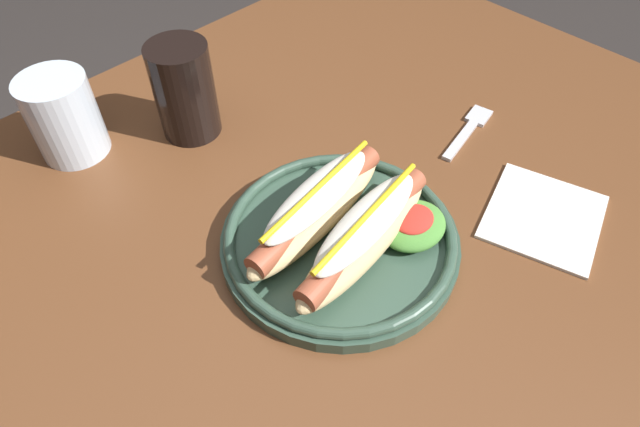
# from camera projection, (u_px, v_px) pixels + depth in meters

# --- Properties ---
(dining_table) EXTENTS (1.30, 0.81, 0.74)m
(dining_table) POSITION_uv_depth(u_px,v_px,m) (253.00, 305.00, 0.66)
(dining_table) COLOR brown
(dining_table) RESTS_ON ground_plane
(hot_dog_plate) EXTENTS (0.25, 0.25, 0.08)m
(hot_dog_plate) POSITION_uv_depth(u_px,v_px,m) (343.00, 231.00, 0.57)
(hot_dog_plate) COLOR #334C3D
(hot_dog_plate) RESTS_ON dining_table
(fork) EXTENTS (0.12, 0.04, 0.00)m
(fork) POSITION_uv_depth(u_px,v_px,m) (469.00, 129.00, 0.72)
(fork) COLOR silver
(fork) RESTS_ON dining_table
(soda_cup) EXTENTS (0.08, 0.08, 0.12)m
(soda_cup) POSITION_uv_depth(u_px,v_px,m) (185.00, 91.00, 0.67)
(soda_cup) COLOR black
(soda_cup) RESTS_ON dining_table
(water_cup) EXTENTS (0.08, 0.08, 0.10)m
(water_cup) POSITION_uv_depth(u_px,v_px,m) (64.00, 117.00, 0.65)
(water_cup) COLOR silver
(water_cup) RESTS_ON dining_table
(napkin) EXTENTS (0.16, 0.15, 0.00)m
(napkin) POSITION_uv_depth(u_px,v_px,m) (544.00, 217.00, 0.61)
(napkin) COLOR white
(napkin) RESTS_ON dining_table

